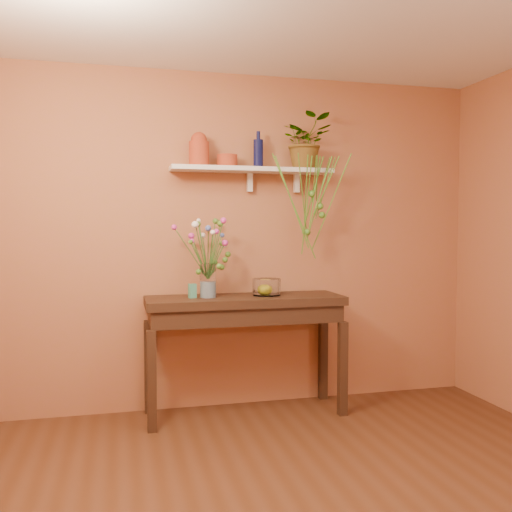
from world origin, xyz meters
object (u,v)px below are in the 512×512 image
Objects in this scene: sideboard at (245,314)px; spider_plant at (306,142)px; glass_vase at (208,283)px; blue_bottle at (258,153)px; bouquet at (211,242)px; glass_bowl at (267,288)px; terracotta_jug at (199,150)px.

spider_plant reaches higher than sideboard.
glass_vase is (-0.83, -0.13, -1.12)m from spider_plant.
bouquet is at bearing -160.93° from blue_bottle.
bouquet reaches higher than glass_bowl.
terracotta_jug is at bearing 169.06° from glass_bowl.
bouquet is (0.07, -0.12, -0.71)m from terracotta_jug.
bouquet is at bearing -32.03° from glass_vase.
spider_plant is 1.23m from glass_bowl.
spider_plant is at bearing -0.62° from blue_bottle.
terracotta_jug reaches higher than bouquet.
terracotta_jug is 0.59× the size of spider_plant.
glass_bowl is (-0.36, -0.12, -1.17)m from spider_plant.
spider_plant reaches higher than bouquet.
spider_plant is 1.70× the size of glass_vase.
glass_bowl is at bearing -73.20° from blue_bottle.
sideboard is 3.49× the size of spider_plant.
blue_bottle is (0.48, 0.02, -0.01)m from terracotta_jug.
glass_vase is at bearing -179.03° from glass_bowl.
spider_plant is at bearing 17.91° from glass_bowl.
glass_bowl is (0.47, 0.01, -0.05)m from glass_vase.
blue_bottle is 0.83m from bouquet.
sideboard is 1.28m from blue_bottle.
spider_plant is at bearing 8.59° from glass_vase.
bouquet is at bearing -60.48° from terracotta_jug.
glass_vase is at bearing 147.97° from bouquet.
sideboard is at bearing -135.83° from blue_bottle.
blue_bottle is 0.59× the size of bouquet.
terracotta_jug is 0.48m from blue_bottle.
blue_bottle reaches higher than terracotta_jug.
glass_bowl reaches higher than sideboard.
glass_bowl is (0.18, 0.02, 0.20)m from sideboard.
blue_bottle is 0.41m from spider_plant.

